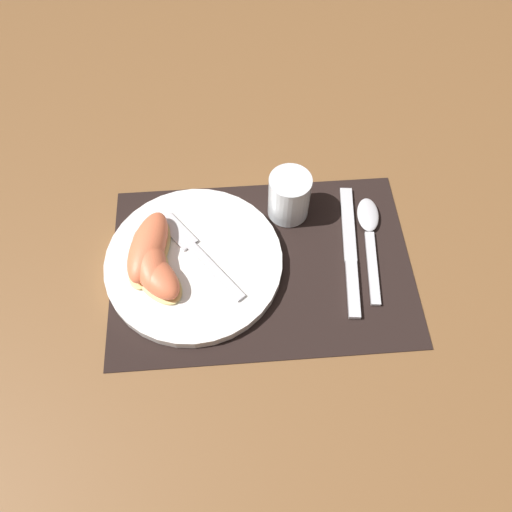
{
  "coord_description": "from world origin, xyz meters",
  "views": [
    {
      "loc": [
        -0.04,
        -0.37,
        0.65
      ],
      "look_at": [
        -0.01,
        0.0,
        0.02
      ],
      "focal_mm": 35.0,
      "sensor_mm": 36.0,
      "label": 1
    }
  ],
  "objects_px": {
    "knife": "(350,252)",
    "citrus_wedge_0": "(148,248)",
    "spoon": "(369,228)",
    "plate": "(194,262)",
    "juice_glass": "(289,198)",
    "citrus_wedge_2": "(156,276)",
    "citrus_wedge_1": "(149,260)",
    "fork": "(194,249)"
  },
  "relations": [
    {
      "from": "spoon",
      "to": "citrus_wedge_0",
      "type": "xyz_separation_m",
      "value": [
        -0.33,
        -0.03,
        0.03
      ]
    },
    {
      "from": "fork",
      "to": "citrus_wedge_0",
      "type": "xyz_separation_m",
      "value": [
        -0.07,
        -0.0,
        0.01
      ]
    },
    {
      "from": "knife",
      "to": "fork",
      "type": "bearing_deg",
      "value": 176.9
    },
    {
      "from": "plate",
      "to": "citrus_wedge_0",
      "type": "bearing_deg",
      "value": 166.95
    },
    {
      "from": "citrus_wedge_2",
      "to": "knife",
      "type": "bearing_deg",
      "value": 6.92
    },
    {
      "from": "plate",
      "to": "citrus_wedge_0",
      "type": "height_order",
      "value": "citrus_wedge_0"
    },
    {
      "from": "citrus_wedge_0",
      "to": "juice_glass",
      "type": "bearing_deg",
      "value": 19.05
    },
    {
      "from": "citrus_wedge_0",
      "to": "citrus_wedge_1",
      "type": "relative_size",
      "value": 1.09
    },
    {
      "from": "juice_glass",
      "to": "citrus_wedge_2",
      "type": "distance_m",
      "value": 0.23
    },
    {
      "from": "plate",
      "to": "citrus_wedge_2",
      "type": "relative_size",
      "value": 2.45
    },
    {
      "from": "plate",
      "to": "spoon",
      "type": "relative_size",
      "value": 1.39
    },
    {
      "from": "knife",
      "to": "citrus_wedge_1",
      "type": "xyz_separation_m",
      "value": [
        -0.3,
        -0.01,
        0.03
      ]
    },
    {
      "from": "citrus_wedge_1",
      "to": "fork",
      "type": "bearing_deg",
      "value": 18.12
    },
    {
      "from": "knife",
      "to": "citrus_wedge_0",
      "type": "distance_m",
      "value": 0.3
    },
    {
      "from": "spoon",
      "to": "fork",
      "type": "xyz_separation_m",
      "value": [
        -0.27,
        -0.03,
        0.01
      ]
    },
    {
      "from": "citrus_wedge_0",
      "to": "citrus_wedge_2",
      "type": "relative_size",
      "value": 1.26
    },
    {
      "from": "plate",
      "to": "spoon",
      "type": "height_order",
      "value": "plate"
    },
    {
      "from": "plate",
      "to": "juice_glass",
      "type": "relative_size",
      "value": 3.37
    },
    {
      "from": "plate",
      "to": "knife",
      "type": "distance_m",
      "value": 0.24
    },
    {
      "from": "knife",
      "to": "citrus_wedge_0",
      "type": "xyz_separation_m",
      "value": [
        -0.3,
        0.01,
        0.03
      ]
    },
    {
      "from": "knife",
      "to": "spoon",
      "type": "relative_size",
      "value": 1.22
    },
    {
      "from": "plate",
      "to": "knife",
      "type": "bearing_deg",
      "value": 0.8
    },
    {
      "from": "plate",
      "to": "fork",
      "type": "relative_size",
      "value": 1.63
    },
    {
      "from": "knife",
      "to": "citrus_wedge_2",
      "type": "height_order",
      "value": "citrus_wedge_2"
    },
    {
      "from": "knife",
      "to": "spoon",
      "type": "height_order",
      "value": "spoon"
    },
    {
      "from": "juice_glass",
      "to": "spoon",
      "type": "bearing_deg",
      "value": -20.39
    },
    {
      "from": "fork",
      "to": "citrus_wedge_2",
      "type": "relative_size",
      "value": 1.51
    },
    {
      "from": "citrus_wedge_2",
      "to": "spoon",
      "type": "bearing_deg",
      "value": 12.96
    },
    {
      "from": "citrus_wedge_1",
      "to": "citrus_wedge_2",
      "type": "distance_m",
      "value": 0.03
    },
    {
      "from": "spoon",
      "to": "fork",
      "type": "height_order",
      "value": "fork"
    },
    {
      "from": "citrus_wedge_1",
      "to": "spoon",
      "type": "bearing_deg",
      "value": 8.14
    },
    {
      "from": "juice_glass",
      "to": "citrus_wedge_1",
      "type": "xyz_separation_m",
      "value": [
        -0.21,
        -0.09,
        -0.0
      ]
    },
    {
      "from": "plate",
      "to": "spoon",
      "type": "xyz_separation_m",
      "value": [
        0.27,
        0.04,
        -0.0
      ]
    },
    {
      "from": "plate",
      "to": "citrus_wedge_0",
      "type": "relative_size",
      "value": 1.95
    },
    {
      "from": "plate",
      "to": "citrus_wedge_1",
      "type": "distance_m",
      "value": 0.07
    },
    {
      "from": "plate",
      "to": "citrus_wedge_0",
      "type": "distance_m",
      "value": 0.07
    },
    {
      "from": "fork",
      "to": "knife",
      "type": "bearing_deg",
      "value": -3.1
    },
    {
      "from": "juice_glass",
      "to": "citrus_wedge_0",
      "type": "height_order",
      "value": "juice_glass"
    },
    {
      "from": "juice_glass",
      "to": "citrus_wedge_1",
      "type": "relative_size",
      "value": 0.63
    },
    {
      "from": "citrus_wedge_1",
      "to": "citrus_wedge_0",
      "type": "bearing_deg",
      "value": 95.14
    },
    {
      "from": "knife",
      "to": "citrus_wedge_0",
      "type": "bearing_deg",
      "value": 177.82
    },
    {
      "from": "juice_glass",
      "to": "plate",
      "type": "bearing_deg",
      "value": -149.51
    }
  ]
}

